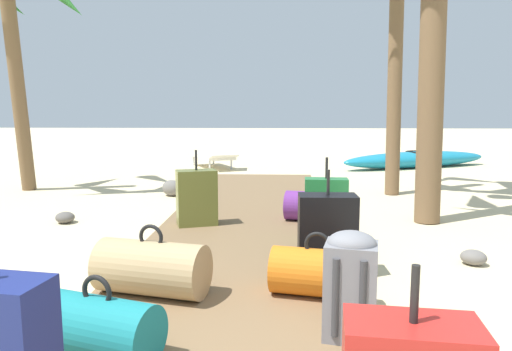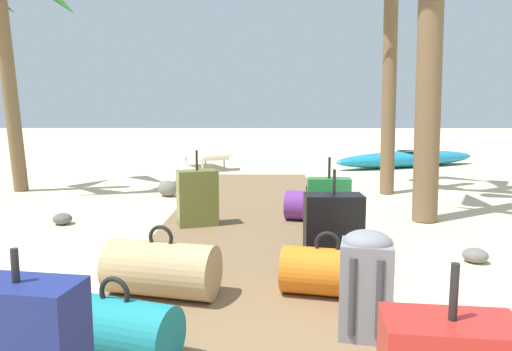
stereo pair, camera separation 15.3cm
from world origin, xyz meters
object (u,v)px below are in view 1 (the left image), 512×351
object	(u,v)px
duffel_bag_tan	(152,268)
duffel_bag_orange	(317,272)
lounge_chair	(214,153)
backpack_grey	(351,282)
suitcase_black	(327,230)
suitcase_green	(326,210)
duffel_bag_purple	(313,206)
kayak	(417,159)
duffel_bag_teal	(98,327)
suitcase_olive	(197,198)

from	to	relation	value
duffel_bag_tan	duffel_bag_orange	xyz separation A→B (m)	(1.04, 0.03, -0.02)
duffel_bag_tan	lounge_chair	distance (m)	7.29
backpack_grey	suitcase_black	size ratio (longest dim) A/B	0.77
suitcase_green	duffel_bag_tan	distance (m)	1.80
backpack_grey	suitcase_black	xyz separation A→B (m)	(0.00, 1.16, -0.03)
suitcase_green	duffel_bag_purple	bearing A→B (deg)	94.12
suitcase_green	kayak	world-z (taller)	suitcase_green
duffel_bag_teal	duffel_bag_purple	xyz separation A→B (m)	(1.22, 2.84, 0.01)
suitcase_green	lounge_chair	xyz separation A→B (m)	(-1.82, 5.96, -0.04)
suitcase_green	suitcase_olive	bearing A→B (deg)	156.93
suitcase_black	kayak	bearing A→B (deg)	69.03
duffel_bag_orange	suitcase_black	bearing A→B (deg)	78.34
backpack_grey	duffel_bag_teal	xyz separation A→B (m)	(-1.22, -0.25, -0.15)
duffel_bag_teal	suitcase_black	xyz separation A→B (m)	(1.22, 1.41, 0.12)
suitcase_green	lounge_chair	bearing A→B (deg)	106.99
duffel_bag_purple	suitcase_olive	xyz separation A→B (m)	(-1.20, -0.22, 0.12)
duffel_bag_teal	duffel_bag_orange	distance (m)	1.35
lounge_chair	duffel_bag_tan	bearing A→B (deg)	-85.30
backpack_grey	duffel_bag_purple	world-z (taller)	backpack_grey
duffel_bag_tan	duffel_bag_orange	bearing A→B (deg)	1.79
backpack_grey	suitcase_olive	distance (m)	2.65
suitcase_green	kayak	distance (m)	6.81
suitcase_black	suitcase_green	bearing A→B (deg)	85.26
suitcase_black	duffel_bag_purple	size ratio (longest dim) A/B	1.13
backpack_grey	suitcase_black	distance (m)	1.16
duffel_bag_teal	kayak	distance (m)	9.23
duffel_bag_tan	kayak	world-z (taller)	duffel_bag_tan
suitcase_green	lounge_chair	size ratio (longest dim) A/B	0.46
suitcase_black	kayak	world-z (taller)	suitcase_black
duffel_bag_orange	suitcase_olive	size ratio (longest dim) A/B	0.81
suitcase_green	suitcase_olive	size ratio (longest dim) A/B	0.98
suitcase_black	backpack_grey	bearing A→B (deg)	-90.03
suitcase_olive	duffel_bag_orange	bearing A→B (deg)	-59.36
backpack_grey	kayak	world-z (taller)	backpack_grey
backpack_grey	duffel_bag_purple	bearing A→B (deg)	89.97
suitcase_green	duffel_bag_orange	world-z (taller)	suitcase_green
suitcase_green	suitcase_olive	distance (m)	1.36
suitcase_black	lounge_chair	bearing A→B (deg)	104.90
suitcase_black	duffel_bag_purple	world-z (taller)	suitcase_black
backpack_grey	suitcase_olive	xyz separation A→B (m)	(-1.20, 2.37, -0.01)
backpack_grey	lounge_chair	size ratio (longest dim) A/B	0.34
duffel_bag_orange	backpack_grey	bearing A→B (deg)	-77.29
duffel_bag_tan	suitcase_olive	world-z (taller)	suitcase_olive
suitcase_black	duffel_bag_purple	xyz separation A→B (m)	(0.00, 1.43, -0.11)
duffel_bag_teal	duffel_bag_tan	distance (m)	0.77
duffel_bag_orange	kayak	size ratio (longest dim) A/B	0.17
suitcase_black	duffel_bag_orange	xyz separation A→B (m)	(-0.13, -0.61, -0.12)
backpack_grey	suitcase_green	world-z (taller)	suitcase_green
duffel_bag_tan	duffel_bag_purple	distance (m)	2.38
duffel_bag_teal	lounge_chair	xyz separation A→B (m)	(-0.55, 8.03, 0.10)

